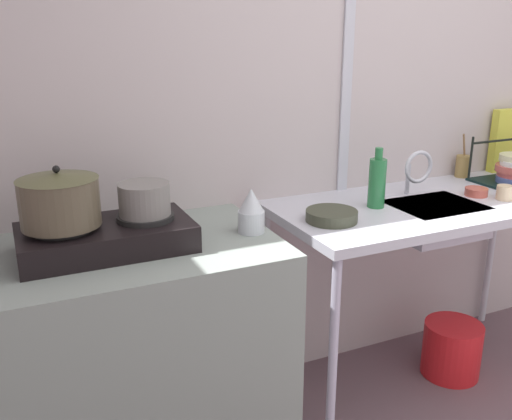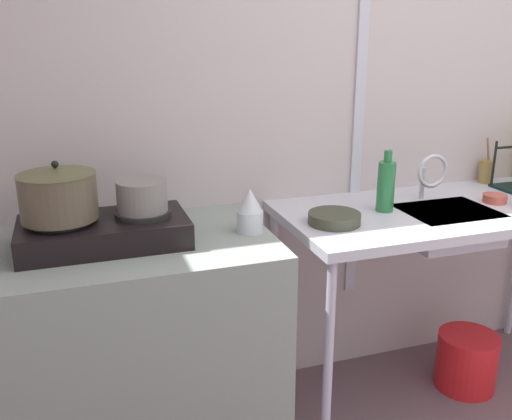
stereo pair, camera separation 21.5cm
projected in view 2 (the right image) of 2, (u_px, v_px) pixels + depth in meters
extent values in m
cube|color=#C0B3B4|center=(389.00, 94.00, 2.62)|extent=(4.95, 0.10, 2.70)
cube|color=silver|center=(362.00, 65.00, 2.47)|extent=(0.05, 0.01, 2.16)
cube|color=gray|center=(105.00, 358.00, 2.12)|extent=(1.28, 0.66, 0.91)
cube|color=silver|center=(451.00, 210.00, 2.45)|extent=(1.50, 0.66, 0.04)
cylinder|color=silver|center=(328.00, 366.00, 2.11)|extent=(0.04, 0.04, 0.87)
cylinder|color=silver|center=(274.00, 299.00, 2.63)|extent=(0.04, 0.04, 0.87)
cube|color=black|center=(104.00, 232.00, 1.98)|extent=(0.58, 0.32, 0.09)
cylinder|color=black|center=(61.00, 221.00, 1.92)|extent=(0.20, 0.20, 0.02)
cylinder|color=black|center=(143.00, 213.00, 2.01)|extent=(0.20, 0.20, 0.02)
cylinder|color=brown|center=(58.00, 197.00, 1.90)|extent=(0.26, 0.26, 0.16)
cone|color=brown|center=(56.00, 171.00, 1.87)|extent=(0.26, 0.26, 0.02)
sphere|color=black|center=(55.00, 164.00, 1.86)|extent=(0.02, 0.02, 0.02)
cylinder|color=slate|center=(142.00, 196.00, 1.99)|extent=(0.18, 0.18, 0.11)
cylinder|color=silver|center=(250.00, 221.00, 2.11)|extent=(0.10, 0.10, 0.08)
cone|color=silver|center=(250.00, 200.00, 2.09)|extent=(0.10, 0.10, 0.09)
cube|color=silver|center=(446.00, 225.00, 2.40)|extent=(0.39, 0.31, 0.13)
cylinder|color=silver|center=(422.00, 183.00, 2.53)|extent=(0.02, 0.02, 0.14)
torus|color=silver|center=(433.00, 171.00, 2.45)|extent=(0.15, 0.02, 0.15)
cylinder|color=#36392A|center=(334.00, 218.00, 2.21)|extent=(0.21, 0.21, 0.04)
cylinder|color=black|center=(494.00, 164.00, 2.71)|extent=(0.01, 0.01, 0.22)
cylinder|color=#BE5447|center=(495.00, 198.00, 2.48)|extent=(0.10, 0.10, 0.04)
cylinder|color=#27733E|center=(386.00, 187.00, 2.34)|extent=(0.07, 0.07, 0.21)
cylinder|color=#27733E|center=(388.00, 156.00, 2.30)|extent=(0.03, 0.03, 0.05)
cylinder|color=olive|center=(486.00, 172.00, 2.80)|extent=(0.07, 0.07, 0.11)
cylinder|color=olive|center=(488.00, 157.00, 2.78)|extent=(0.06, 0.03, 0.19)
cylinder|color=red|center=(466.00, 361.00, 2.68)|extent=(0.28, 0.28, 0.27)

